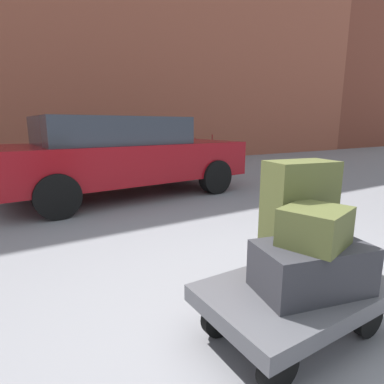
{
  "coord_description": "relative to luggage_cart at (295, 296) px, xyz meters",
  "views": [
    {
      "loc": [
        -1.42,
        -1.13,
        1.28
      ],
      "look_at": [
        0.0,
        1.2,
        0.69
      ],
      "focal_mm": 29.07,
      "sensor_mm": 36.0,
      "label": 1
    }
  ],
  "objects": [
    {
      "name": "building_facade_side",
      "position": [
        14.0,
        9.74,
        4.86
      ],
      "size": [
        12.0,
        1.0,
        10.24
      ],
      "primitive_type": "cube",
      "color": "brown",
      "rests_on": "ground_plane"
    },
    {
      "name": "duffel_bag_olive_topmost_pile",
      "position": [
        0.02,
        -0.08,
        0.46
      ],
      "size": [
        0.43,
        0.4,
        0.21
      ],
      "primitive_type": "cube",
      "rotation": [
        0.0,
        0.0,
        0.28
      ],
      "color": "#4C5128",
      "rests_on": "suitcase_charcoal_stacked_top"
    },
    {
      "name": "luggage_cart",
      "position": [
        0.0,
        0.0,
        0.0
      ],
      "size": [
        1.14,
        0.71,
        0.34
      ],
      "color": "#4C4C51",
      "rests_on": "ground_plane"
    },
    {
      "name": "bollard_kerb_mid",
      "position": [
        3.76,
        6.66,
        0.09
      ],
      "size": [
        0.22,
        0.22,
        0.72
      ],
      "primitive_type": "cylinder",
      "color": "#72665B",
      "rests_on": "ground_plane"
    },
    {
      "name": "suitcase_olive_front_right",
      "position": [
        0.21,
        0.19,
        0.43
      ],
      "size": [
        0.48,
        0.34,
        0.71
      ],
      "primitive_type": "cube",
      "rotation": [
        0.0,
        0.0,
        -0.2
      ],
      "color": "#4C5128",
      "rests_on": "luggage_cart"
    },
    {
      "name": "bicycle_leaning",
      "position": [
        4.55,
        8.08,
        0.11
      ],
      "size": [
        1.73,
        0.42,
        0.96
      ],
      "color": "black",
      "rests_on": "ground_plane"
    },
    {
      "name": "ground_plane",
      "position": [
        0.0,
        0.0,
        -0.27
      ],
      "size": [
        60.0,
        60.0,
        0.0
      ],
      "primitive_type": "plane",
      "color": "gray"
    },
    {
      "name": "suitcase_charcoal_stacked_top",
      "position": [
        0.02,
        -0.08,
        0.21
      ],
      "size": [
        0.7,
        0.51,
        0.28
      ],
      "primitive_type": "cube",
      "rotation": [
        0.0,
        0.0,
        -0.24
      ],
      "color": "#2D2D33",
      "rests_on": "luggage_cart"
    },
    {
      "name": "bollard_kerb_near",
      "position": [
        2.55,
        6.66,
        0.09
      ],
      "size": [
        0.22,
        0.22,
        0.72
      ],
      "primitive_type": "cylinder",
      "color": "#72665B",
      "rests_on": "ground_plane"
    },
    {
      "name": "parked_car",
      "position": [
        0.45,
        4.35,
        0.5
      ],
      "size": [
        4.42,
        2.17,
        1.42
      ],
      "color": "maroon",
      "rests_on": "ground_plane"
    }
  ]
}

